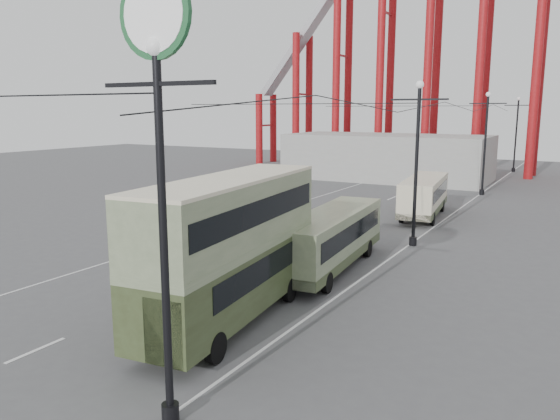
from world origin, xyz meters
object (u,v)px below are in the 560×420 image
Objects in this scene: lamp_post_near at (158,104)px; pedestrian at (228,274)px; double_decker_bus at (231,242)px; single_decker_cream at (424,195)px; single_decker_green at (331,237)px.

lamp_post_near is 6.15× the size of pedestrian.
double_decker_bus is 23.73m from single_decker_cream.
lamp_post_near is at bearing -93.47° from single_decker_cream.
lamp_post_near reaches higher than pedestrian.
single_decker_cream is at bearing 83.73° from single_decker_green.
single_decker_green is at bearing -137.03° from pedestrian.
double_decker_bus reaches higher than single_decker_green.
single_decker_cream is (-1.86, 29.94, -6.25)m from lamp_post_near.
single_decker_green is 1.09× the size of single_decker_cream.
pedestrian is at bearing 116.61° from lamp_post_near.
pedestrian is at bearing 121.28° from double_decker_bus.
lamp_post_near is 15.65m from single_decker_green.
double_decker_bus is 8.06m from single_decker_green.
double_decker_bus is at bearing 111.48° from lamp_post_near.
single_decker_green is 5.98m from pedestrian.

